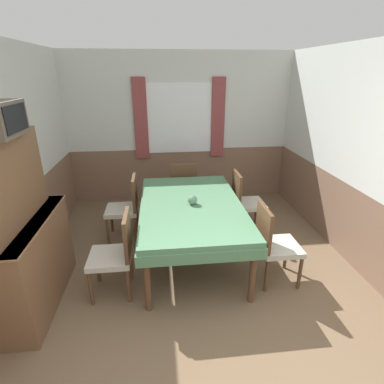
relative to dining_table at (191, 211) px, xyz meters
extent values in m
cube|color=silver|center=(0.02, 2.02, 1.12)|extent=(4.31, 0.05, 1.65)
cube|color=brown|center=(0.02, 2.02, -0.18)|extent=(4.31, 0.05, 0.95)
cube|color=white|center=(0.02, 1.99, 0.84)|extent=(1.21, 0.01, 1.20)
cube|color=brown|center=(-0.66, 1.97, 0.84)|extent=(0.23, 0.03, 1.38)
cube|color=brown|center=(0.69, 1.97, 0.84)|extent=(0.23, 0.03, 1.38)
cube|color=silver|center=(-1.96, 0.09, 1.12)|extent=(0.05, 4.22, 1.65)
cube|color=brown|center=(-1.96, 0.09, -0.18)|extent=(0.05, 4.22, 0.95)
cube|color=silver|center=(2.00, 0.09, 1.12)|extent=(0.05, 4.22, 1.65)
cube|color=brown|center=(2.00, 0.09, -0.18)|extent=(0.05, 4.22, 0.95)
cube|color=#4C7A56|center=(0.00, 0.00, 0.07)|extent=(1.23, 1.98, 0.06)
cube|color=#4C7A56|center=(0.00, 0.00, -0.02)|extent=(1.26, 2.01, 0.12)
cylinder|color=brown|center=(-0.53, -0.91, -0.31)|extent=(0.07, 0.07, 0.70)
cylinder|color=brown|center=(0.53, -0.91, -0.31)|extent=(0.07, 0.07, 0.70)
cylinder|color=brown|center=(-0.53, 0.91, -0.31)|extent=(0.07, 0.07, 0.70)
cylinder|color=brown|center=(0.53, 0.91, -0.31)|extent=(0.07, 0.07, 0.70)
cylinder|color=brown|center=(-1.12, -0.78, -0.45)|extent=(0.04, 0.04, 0.41)
cylinder|color=brown|center=(-1.12, -0.40, -0.45)|extent=(0.04, 0.04, 0.41)
cylinder|color=brown|center=(-0.74, -0.78, -0.45)|extent=(0.04, 0.04, 0.41)
cylinder|color=brown|center=(-0.74, -0.40, -0.45)|extent=(0.04, 0.04, 0.41)
cube|color=#B7B2A3|center=(-0.93, -0.59, -0.22)|extent=(0.44, 0.44, 0.06)
cube|color=brown|center=(-0.73, -0.59, 0.04)|extent=(0.04, 0.42, 0.46)
cylinder|color=brown|center=(-0.19, 1.50, -0.45)|extent=(0.04, 0.04, 0.41)
cylinder|color=brown|center=(0.19, 1.50, -0.45)|extent=(0.04, 0.04, 0.41)
cylinder|color=brown|center=(-0.19, 1.12, -0.45)|extent=(0.04, 0.04, 0.41)
cylinder|color=brown|center=(0.19, 1.12, -0.45)|extent=(0.04, 0.04, 0.41)
cube|color=#B7B2A3|center=(0.00, 1.31, -0.22)|extent=(0.44, 0.44, 0.06)
cube|color=brown|center=(0.00, 1.11, 0.04)|extent=(0.42, 0.04, 0.46)
cylinder|color=brown|center=(-1.12, 0.40, -0.45)|extent=(0.04, 0.04, 0.41)
cylinder|color=brown|center=(-1.12, 0.78, -0.45)|extent=(0.04, 0.04, 0.41)
cylinder|color=brown|center=(-0.74, 0.40, -0.45)|extent=(0.04, 0.04, 0.41)
cylinder|color=brown|center=(-0.74, 0.78, -0.45)|extent=(0.04, 0.04, 0.41)
cube|color=#B7B2A3|center=(-0.93, 0.59, -0.22)|extent=(0.44, 0.44, 0.06)
cube|color=brown|center=(-0.73, 0.59, 0.04)|extent=(0.04, 0.42, 0.46)
cylinder|color=brown|center=(1.12, 0.78, -0.45)|extent=(0.04, 0.04, 0.41)
cylinder|color=brown|center=(1.12, 0.40, -0.45)|extent=(0.04, 0.04, 0.41)
cylinder|color=brown|center=(0.74, 0.78, -0.45)|extent=(0.04, 0.04, 0.41)
cylinder|color=brown|center=(0.74, 0.40, -0.45)|extent=(0.04, 0.04, 0.41)
cube|color=#B7B2A3|center=(0.93, 0.59, -0.22)|extent=(0.44, 0.44, 0.06)
cube|color=brown|center=(0.73, 0.59, 0.04)|extent=(0.04, 0.42, 0.46)
cylinder|color=brown|center=(1.12, -0.40, -0.45)|extent=(0.04, 0.04, 0.41)
cylinder|color=brown|center=(1.12, -0.78, -0.45)|extent=(0.04, 0.04, 0.41)
cylinder|color=brown|center=(0.74, -0.40, -0.45)|extent=(0.04, 0.04, 0.41)
cylinder|color=brown|center=(0.74, -0.78, -0.45)|extent=(0.04, 0.04, 0.41)
cube|color=#B7B2A3|center=(0.93, -0.59, -0.22)|extent=(0.44, 0.44, 0.06)
cube|color=brown|center=(0.73, -0.59, 0.04)|extent=(0.04, 0.42, 0.46)
cube|color=brown|center=(-1.69, -0.66, -0.18)|extent=(0.44, 1.28, 0.94)
cube|color=#8C5F3F|center=(-1.69, -0.66, 0.28)|extent=(0.46, 1.30, 0.02)
cube|color=brown|center=(-1.75, -0.66, 0.69)|extent=(0.24, 1.15, 0.81)
cube|color=black|center=(-1.54, -0.66, 1.25)|extent=(0.01, 0.41, 0.22)
sphere|color=slate|center=(0.01, -0.03, 0.16)|extent=(0.12, 0.12, 0.12)
camera|label=1|loc=(-0.37, -3.34, 1.61)|focal=28.00mm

